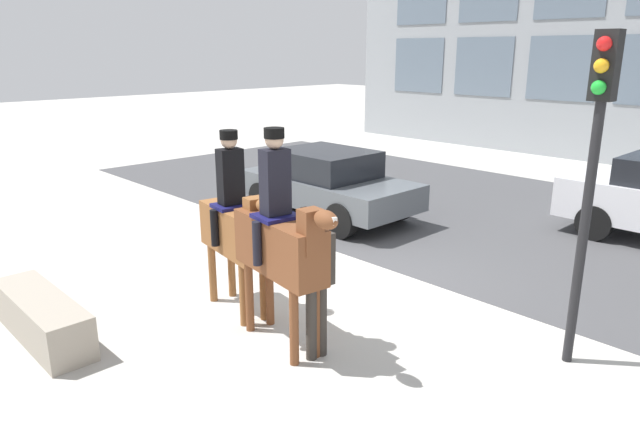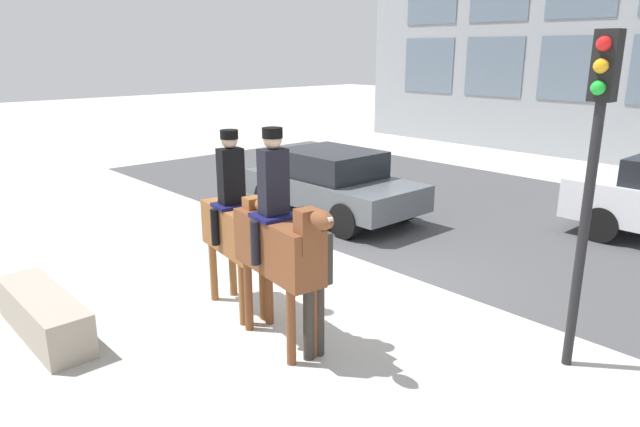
{
  "view_description": "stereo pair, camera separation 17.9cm",
  "coord_description": "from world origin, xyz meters",
  "px_view_note": "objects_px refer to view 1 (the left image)",
  "views": [
    {
      "loc": [
        5.61,
        -6.56,
        3.55
      ],
      "look_at": [
        0.23,
        -1.4,
        1.42
      ],
      "focal_mm": 32.0,
      "sensor_mm": 36.0,
      "label": 1
    },
    {
      "loc": [
        5.73,
        -6.43,
        3.55
      ],
      "look_at": [
        0.23,
        -1.4,
        1.42
      ],
      "focal_mm": 32.0,
      "sensor_mm": 36.0,
      "label": 2
    }
  ],
  "objects_px": {
    "traffic_light": "(594,149)",
    "mounted_horse_lead": "(236,224)",
    "pedestrian_bystander": "(315,276)",
    "street_car_near_lane": "(328,182)",
    "planter_ledge": "(42,318)",
    "mounted_horse_companion": "(281,240)"
  },
  "relations": [
    {
      "from": "mounted_horse_companion",
      "to": "street_car_near_lane",
      "type": "bearing_deg",
      "value": 137.71
    },
    {
      "from": "mounted_horse_companion",
      "to": "planter_ledge",
      "type": "bearing_deg",
      "value": -128.65
    },
    {
      "from": "traffic_light",
      "to": "mounted_horse_lead",
      "type": "bearing_deg",
      "value": -152.51
    },
    {
      "from": "mounted_horse_companion",
      "to": "street_car_near_lane",
      "type": "height_order",
      "value": "mounted_horse_companion"
    },
    {
      "from": "mounted_horse_companion",
      "to": "traffic_light",
      "type": "distance_m",
      "value": 3.62
    },
    {
      "from": "street_car_near_lane",
      "to": "traffic_light",
      "type": "bearing_deg",
      "value": -19.58
    },
    {
      "from": "mounted_horse_lead",
      "to": "pedestrian_bystander",
      "type": "relative_size",
      "value": 1.46
    },
    {
      "from": "mounted_horse_lead",
      "to": "mounted_horse_companion",
      "type": "bearing_deg",
      "value": 0.07
    },
    {
      "from": "mounted_horse_companion",
      "to": "traffic_light",
      "type": "xyz_separation_m",
      "value": [
        2.66,
        2.17,
        1.17
      ]
    },
    {
      "from": "street_car_near_lane",
      "to": "planter_ledge",
      "type": "height_order",
      "value": "street_car_near_lane"
    },
    {
      "from": "mounted_horse_companion",
      "to": "planter_ledge",
      "type": "xyz_separation_m",
      "value": [
        -2.23,
        -2.12,
        -1.09
      ]
    },
    {
      "from": "pedestrian_bystander",
      "to": "planter_ledge",
      "type": "relative_size",
      "value": 0.84
    },
    {
      "from": "pedestrian_bystander",
      "to": "street_car_near_lane",
      "type": "xyz_separation_m",
      "value": [
        -4.21,
        4.35,
        -0.26
      ]
    },
    {
      "from": "pedestrian_bystander",
      "to": "planter_ledge",
      "type": "bearing_deg",
      "value": 41.82
    },
    {
      "from": "traffic_light",
      "to": "planter_ledge",
      "type": "bearing_deg",
      "value": -138.76
    },
    {
      "from": "mounted_horse_companion",
      "to": "pedestrian_bystander",
      "type": "bearing_deg",
      "value": 16.52
    },
    {
      "from": "mounted_horse_companion",
      "to": "street_car_near_lane",
      "type": "relative_size",
      "value": 0.68
    },
    {
      "from": "mounted_horse_lead",
      "to": "street_car_near_lane",
      "type": "xyz_separation_m",
      "value": [
        -2.53,
        4.25,
        -0.5
      ]
    },
    {
      "from": "street_car_near_lane",
      "to": "mounted_horse_companion",
      "type": "bearing_deg",
      "value": -50.12
    },
    {
      "from": "pedestrian_bystander",
      "to": "street_car_near_lane",
      "type": "height_order",
      "value": "pedestrian_bystander"
    },
    {
      "from": "mounted_horse_companion",
      "to": "traffic_light",
      "type": "bearing_deg",
      "value": 47.02
    },
    {
      "from": "street_car_near_lane",
      "to": "planter_ledge",
      "type": "distance_m",
      "value": 6.73
    }
  ]
}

